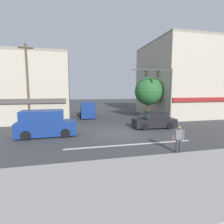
{
  "coord_description": "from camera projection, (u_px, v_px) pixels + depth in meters",
  "views": [
    {
      "loc": [
        -3.88,
        -14.51,
        3.68
      ],
      "look_at": [
        -0.06,
        2.0,
        1.6
      ],
      "focal_mm": 28.0,
      "sensor_mm": 36.0,
      "label": 1
    }
  ],
  "objects": [
    {
      "name": "van_approaching_near",
      "position": [
        88.0,
        110.0,
        24.19
      ],
      "size": [
        2.16,
        4.66,
        2.11
      ],
      "color": "navy",
      "rests_on": "ground"
    },
    {
      "name": "utility_pole_near_left",
      "position": [
        28.0,
        84.0,
        17.9
      ],
      "size": [
        1.4,
        0.22,
        8.37
      ],
      "color": "brown",
      "rests_on": "ground"
    },
    {
      "name": "sedan_crossing_leftbound",
      "position": [
        154.0,
        121.0,
        17.25
      ],
      "size": [
        4.18,
        2.04,
        1.58
      ],
      "color": "black",
      "rests_on": "ground"
    },
    {
      "name": "lane_marking_stripe",
      "position": [
        131.0,
        145.0,
        11.96
      ],
      "size": [
        9.0,
        0.24,
        0.01
      ],
      "primitive_type": "cube",
      "color": "silver",
      "rests_on": "ground"
    },
    {
      "name": "van_parked_curbside",
      "position": [
        45.0,
        124.0,
        14.09
      ],
      "size": [
        4.67,
        2.18,
        2.11
      ],
      "color": "navy",
      "rests_on": "ground"
    },
    {
      "name": "street_tree",
      "position": [
        149.0,
        91.0,
        22.28
      ],
      "size": [
        3.53,
        3.53,
        5.37
      ],
      "color": "#4C3823",
      "rests_on": "ground"
    },
    {
      "name": "sidewalk_curb",
      "position": [
        171.0,
        179.0,
        7.12
      ],
      "size": [
        40.0,
        5.0,
        0.16
      ],
      "primitive_type": "cube",
      "color": "#9E9993",
      "rests_on": "ground"
    },
    {
      "name": "building_right_corner",
      "position": [
        183.0,
        80.0,
        26.49
      ],
      "size": [
        10.76,
        11.31,
        10.55
      ],
      "color": "#B7AD99",
      "rests_on": "ground"
    },
    {
      "name": "ground_plane",
      "position": [
        118.0,
        133.0,
        15.35
      ],
      "size": [
        120.0,
        120.0,
        0.0
      ],
      "primitive_type": "plane",
      "color": "#3D3D3F"
    },
    {
      "name": "traffic_light_mast",
      "position": [
        163.0,
        86.0,
        19.87
      ],
      "size": [
        4.89,
        0.25,
        6.2
      ],
      "color": "#47474C",
      "rests_on": "ground"
    },
    {
      "name": "building_left_block",
      "position": [
        16.0,
        88.0,
        21.65
      ],
      "size": [
        12.85,
        8.95,
        8.01
      ],
      "color": "#B7AD99",
      "rests_on": "ground"
    },
    {
      "name": "pedestrian_foreground_with_bag",
      "position": [
        178.0,
        138.0,
        10.19
      ],
      "size": [
        0.63,
        0.54,
        1.67
      ],
      "color": "#333338",
      "rests_on": "ground"
    }
  ]
}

